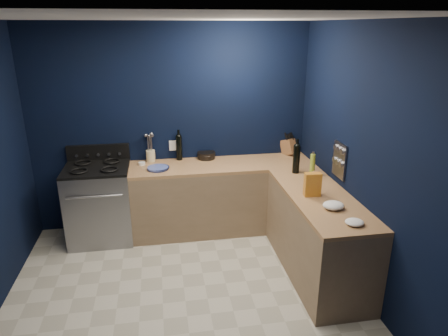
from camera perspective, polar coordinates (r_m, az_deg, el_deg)
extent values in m
cube|color=#B3AD9D|center=(4.14, -5.52, -18.50)|extent=(3.50, 3.50, 0.02)
cube|color=silver|center=(3.26, -7.13, 20.69)|extent=(3.50, 3.50, 0.02)
cube|color=black|center=(5.17, -7.45, 5.61)|extent=(3.50, 0.02, 2.60)
cube|color=black|center=(3.98, 19.96, 0.23)|extent=(0.02, 3.50, 2.60)
cube|color=black|center=(1.95, -2.77, -20.00)|extent=(3.50, 0.02, 2.60)
cube|color=#82694F|center=(5.20, -0.25, -4.29)|extent=(2.30, 0.63, 0.86)
cube|color=brown|center=(5.03, -0.25, 0.40)|extent=(2.30, 0.63, 0.04)
cube|color=#82694F|center=(4.42, 13.12, -9.44)|extent=(0.63, 1.67, 0.86)
cube|color=brown|center=(4.23, 13.59, -4.10)|extent=(0.63, 1.67, 0.04)
cube|color=gray|center=(5.18, -17.24, -4.99)|extent=(0.76, 0.66, 0.92)
cube|color=black|center=(4.90, -17.67, -6.62)|extent=(0.59, 0.02, 0.42)
cube|color=black|center=(5.00, -17.79, -0.04)|extent=(0.76, 0.66, 0.03)
cube|color=black|center=(5.25, -17.49, 2.13)|extent=(0.76, 0.06, 0.20)
cube|color=gray|center=(4.46, 16.17, 1.09)|extent=(0.02, 0.28, 0.38)
cube|color=white|center=(5.21, -7.34, 3.20)|extent=(0.09, 0.02, 0.13)
cylinder|color=#4557A5|center=(4.89, -9.43, -0.03)|extent=(0.31, 0.31, 0.03)
cylinder|color=white|center=(5.09, -11.64, 0.63)|extent=(0.09, 0.09, 0.03)
cylinder|color=beige|center=(5.19, -10.43, 1.73)|extent=(0.15, 0.15, 0.14)
cylinder|color=black|center=(5.17, -6.44, 2.87)|extent=(0.08, 0.08, 0.32)
cylinder|color=black|center=(5.22, -2.54, 1.83)|extent=(0.31, 0.31, 0.09)
cube|color=brown|center=(5.45, 9.18, 3.00)|extent=(0.21, 0.26, 0.25)
cylinder|color=black|center=(4.75, 10.29, 1.23)|extent=(0.09, 0.09, 0.33)
cylinder|color=#8BA631|center=(4.72, 12.51, 0.46)|extent=(0.07, 0.07, 0.25)
cylinder|color=olive|center=(4.60, 12.78, -1.09)|extent=(0.06, 0.06, 0.10)
cylinder|color=olive|center=(4.33, 12.31, -2.46)|extent=(0.05, 0.05, 0.09)
cube|color=#A3272B|center=(4.15, 12.52, -2.32)|extent=(0.17, 0.09, 0.24)
ellipsoid|color=white|center=(3.94, 15.36, -5.16)|extent=(0.24, 0.21, 0.07)
ellipsoid|color=white|center=(3.70, 18.13, -7.37)|extent=(0.17, 0.15, 0.05)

